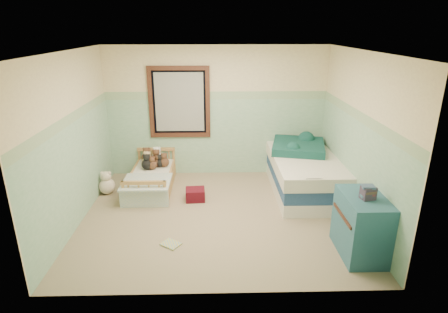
{
  "coord_description": "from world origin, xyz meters",
  "views": [
    {
      "loc": [
        -0.03,
        -5.16,
        2.83
      ],
      "look_at": [
        0.11,
        0.35,
        0.86
      ],
      "focal_mm": 29.52,
      "sensor_mm": 36.0,
      "label": 1
    }
  ],
  "objects_px": {
    "toddler_bed_frame": "(152,183)",
    "red_pillow": "(195,194)",
    "plush_floor_tan": "(130,189)",
    "plush_floor_cream": "(107,186)",
    "floor_book": "(171,244)",
    "dresser": "(361,226)",
    "twin_bed_frame": "(302,184)"
  },
  "relations": [
    {
      "from": "toddler_bed_frame",
      "to": "dresser",
      "type": "height_order",
      "value": "dresser"
    },
    {
      "from": "plush_floor_cream",
      "to": "dresser",
      "type": "relative_size",
      "value": 0.35
    },
    {
      "from": "twin_bed_frame",
      "to": "dresser",
      "type": "xyz_separation_m",
      "value": [
        0.29,
        -2.0,
        0.3
      ]
    },
    {
      "from": "dresser",
      "to": "red_pillow",
      "type": "bearing_deg",
      "value": 143.78
    },
    {
      "from": "red_pillow",
      "to": "toddler_bed_frame",
      "type": "bearing_deg",
      "value": 148.71
    },
    {
      "from": "plush_floor_tan",
      "to": "red_pillow",
      "type": "bearing_deg",
      "value": -11.16
    },
    {
      "from": "toddler_bed_frame",
      "to": "plush_floor_tan",
      "type": "xyz_separation_m",
      "value": [
        -0.34,
        -0.27,
        0.02
      ]
    },
    {
      "from": "dresser",
      "to": "floor_book",
      "type": "bearing_deg",
      "value": 174.31
    },
    {
      "from": "red_pillow",
      "to": "plush_floor_cream",
      "type": "bearing_deg",
      "value": 169.22
    },
    {
      "from": "twin_bed_frame",
      "to": "toddler_bed_frame",
      "type": "bearing_deg",
      "value": 177.42
    },
    {
      "from": "plush_floor_cream",
      "to": "floor_book",
      "type": "xyz_separation_m",
      "value": [
        1.3,
        -1.67,
        -0.13
      ]
    },
    {
      "from": "plush_floor_tan",
      "to": "dresser",
      "type": "distance_m",
      "value": 3.86
    },
    {
      "from": "toddler_bed_frame",
      "to": "twin_bed_frame",
      "type": "relative_size",
      "value": 0.69
    },
    {
      "from": "toddler_bed_frame",
      "to": "floor_book",
      "type": "distance_m",
      "value": 1.95
    },
    {
      "from": "plush_floor_tan",
      "to": "red_pillow",
      "type": "relative_size",
      "value": 0.72
    },
    {
      "from": "red_pillow",
      "to": "floor_book",
      "type": "distance_m",
      "value": 1.4
    },
    {
      "from": "toddler_bed_frame",
      "to": "plush_floor_tan",
      "type": "distance_m",
      "value": 0.44
    },
    {
      "from": "plush_floor_cream",
      "to": "plush_floor_tan",
      "type": "distance_m",
      "value": 0.42
    },
    {
      "from": "twin_bed_frame",
      "to": "red_pillow",
      "type": "height_order",
      "value": "twin_bed_frame"
    },
    {
      "from": "toddler_bed_frame",
      "to": "plush_floor_cream",
      "type": "xyz_separation_m",
      "value": [
        -0.75,
        -0.2,
        0.05
      ]
    },
    {
      "from": "dresser",
      "to": "twin_bed_frame",
      "type": "bearing_deg",
      "value": 98.14
    },
    {
      "from": "plush_floor_cream",
      "to": "dresser",
      "type": "distance_m",
      "value": 4.25
    },
    {
      "from": "twin_bed_frame",
      "to": "dresser",
      "type": "distance_m",
      "value": 2.04
    },
    {
      "from": "dresser",
      "to": "red_pillow",
      "type": "relative_size",
      "value": 2.53
    },
    {
      "from": "plush_floor_cream",
      "to": "plush_floor_tan",
      "type": "height_order",
      "value": "plush_floor_cream"
    },
    {
      "from": "plush_floor_tan",
      "to": "floor_book",
      "type": "distance_m",
      "value": 1.84
    },
    {
      "from": "plush_floor_cream",
      "to": "twin_bed_frame",
      "type": "bearing_deg",
      "value": 1.25
    },
    {
      "from": "toddler_bed_frame",
      "to": "floor_book",
      "type": "bearing_deg",
      "value": -73.56
    },
    {
      "from": "twin_bed_frame",
      "to": "dresser",
      "type": "height_order",
      "value": "dresser"
    },
    {
      "from": "toddler_bed_frame",
      "to": "red_pillow",
      "type": "distance_m",
      "value": 0.96
    },
    {
      "from": "plush_floor_tan",
      "to": "dresser",
      "type": "bearing_deg",
      "value": -28.72
    },
    {
      "from": "plush_floor_cream",
      "to": "red_pillow",
      "type": "distance_m",
      "value": 1.6
    }
  ]
}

